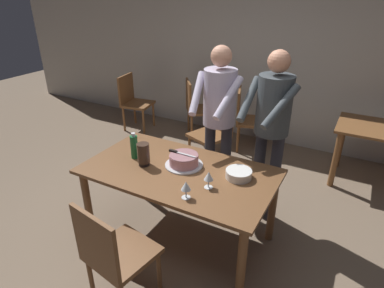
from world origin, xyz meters
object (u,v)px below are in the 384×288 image
(cake_on_platter, at_px, (184,160))
(person_cutting_cake, at_px, (219,112))
(wine_glass_near, at_px, (209,176))
(background_chair_0, at_px, (197,106))
(wine_glass_far, at_px, (186,186))
(hurricane_lamp, at_px, (144,154))
(chair_near_side, at_px, (114,253))
(background_chair_3, at_px, (213,130))
(person_standing_beside, at_px, (272,121))
(background_chair_2, at_px, (247,117))
(cake_knife, at_px, (177,152))
(water_bottle, at_px, (134,146))
(plate_stack, at_px, (239,174))
(main_dining_table, at_px, (179,180))
(background_chair_1, at_px, (134,100))
(background_table, at_px, (381,141))

(cake_on_platter, distance_m, person_cutting_cake, 0.65)
(wine_glass_near, relative_size, background_chair_0, 0.16)
(wine_glass_near, relative_size, wine_glass_far, 1.00)
(hurricane_lamp, bearing_deg, chair_near_side, -70.20)
(background_chair_3, bearing_deg, background_chair_0, 131.51)
(wine_glass_near, distance_m, person_standing_beside, 0.89)
(cake_on_platter, bearing_deg, wine_glass_far, -58.01)
(background_chair_2, distance_m, background_chair_3, 0.69)
(background_chair_2, bearing_deg, background_chair_0, 176.32)
(wine_glass_far, xyz_separation_m, person_cutting_cake, (-0.20, 1.01, 0.22))
(cake_knife, height_order, background_chair_2, background_chair_2)
(person_cutting_cake, xyz_separation_m, person_standing_beside, (0.52, 0.03, 0.00))
(person_standing_beside, bearing_deg, background_chair_3, 140.85)
(wine_glass_far, relative_size, person_cutting_cake, 0.08)
(wine_glass_near, relative_size, water_bottle, 0.58)
(plate_stack, xyz_separation_m, person_standing_beside, (0.08, 0.57, 0.29))
(main_dining_table, height_order, water_bottle, water_bottle)
(water_bottle, height_order, background_chair_1, water_bottle)
(main_dining_table, height_order, background_table, main_dining_table)
(chair_near_side, relative_size, background_chair_3, 1.00)
(wine_glass_far, height_order, background_chair_1, background_chair_1)
(main_dining_table, height_order, person_standing_beside, person_standing_beside)
(plate_stack, height_order, background_chair_3, background_chair_3)
(main_dining_table, relative_size, hurricane_lamp, 7.97)
(water_bottle, relative_size, background_chair_0, 0.28)
(background_chair_2, bearing_deg, cake_knife, -88.16)
(cake_on_platter, distance_m, background_chair_3, 1.47)
(water_bottle, bearing_deg, background_chair_1, 128.78)
(background_chair_0, bearing_deg, cake_on_platter, -64.74)
(person_cutting_cake, xyz_separation_m, chair_near_side, (-0.10, -1.52, -0.58))
(plate_stack, xyz_separation_m, hurricane_lamp, (-0.82, -0.21, 0.07))
(main_dining_table, height_order, plate_stack, plate_stack)
(background_chair_2, bearing_deg, background_chair_3, -108.85)
(main_dining_table, xyz_separation_m, background_chair_0, (-0.99, 2.19, -0.16))
(background_chair_2, bearing_deg, wine_glass_far, -80.81)
(chair_near_side, xyz_separation_m, background_chair_3, (-0.32, 2.33, 0.00))
(water_bottle, xyz_separation_m, chair_near_side, (0.44, -0.85, -0.37))
(person_cutting_cake, height_order, background_table, person_cutting_cake)
(wine_glass_far, bearing_deg, wine_glass_near, 67.18)
(wine_glass_near, height_order, background_chair_0, background_chair_0)
(cake_knife, bearing_deg, background_chair_2, 91.84)
(wine_glass_far, bearing_deg, main_dining_table, 128.52)
(main_dining_table, distance_m, background_chair_1, 2.84)
(wine_glass_near, relative_size, hurricane_lamp, 0.69)
(cake_knife, xyz_separation_m, wine_glass_near, (0.42, -0.21, -0.01))
(wine_glass_near, xyz_separation_m, water_bottle, (-0.83, 0.12, 0.01))
(cake_on_platter, xyz_separation_m, plate_stack, (0.50, 0.04, -0.02))
(wine_glass_near, xyz_separation_m, chair_near_side, (-0.39, -0.72, -0.36))
(plate_stack, bearing_deg, cake_knife, -175.69)
(person_cutting_cake, height_order, background_chair_0, person_cutting_cake)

